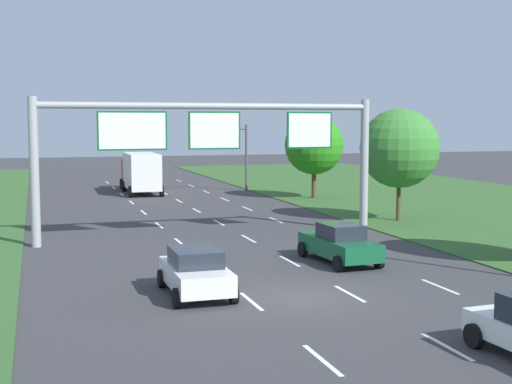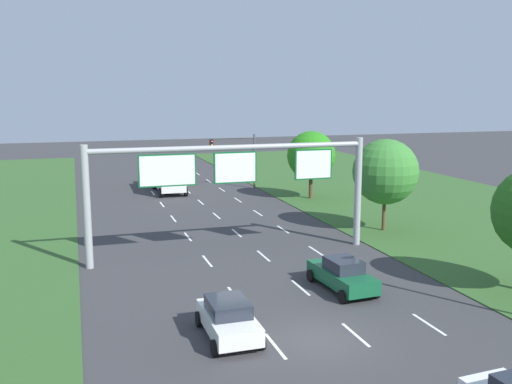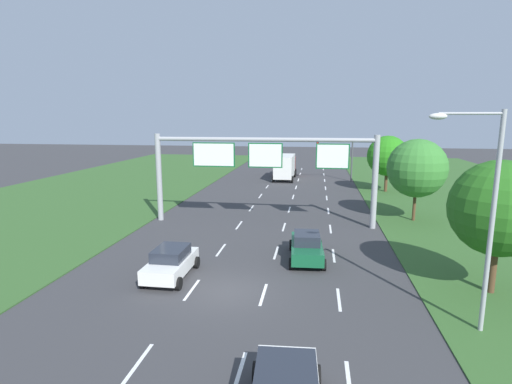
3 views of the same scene
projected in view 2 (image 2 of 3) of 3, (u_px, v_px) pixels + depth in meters
ground_plane at (316, 340)px, 22.89m from camera, size 200.00×200.00×0.00m
lane_dashes_inner_left at (197, 248)px, 36.44m from camera, size 0.14×68.40×0.01m
lane_dashes_inner_right at (249, 244)px, 37.49m from camera, size 0.14×68.40×0.01m
lane_dashes_slip at (298, 239)px, 38.53m from camera, size 0.14×68.40×0.01m
car_near_red at (228, 318)px, 23.05m from camera, size 2.08×4.03×1.59m
car_lead_silver at (342, 274)px, 28.62m from camera, size 2.25×4.55×1.64m
box_truck at (168, 174)px, 57.08m from camera, size 2.79×8.59×3.29m
sign_gantry at (232, 176)px, 33.97m from camera, size 17.24×0.44×7.00m
traffic_light_mast at (236, 152)px, 57.82m from camera, size 4.76×0.49×5.60m
roadside_tree_mid at (385, 172)px, 40.18m from camera, size 4.64×4.64×6.61m
roadside_tree_far at (311, 155)px, 52.50m from camera, size 4.47×4.47×6.32m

